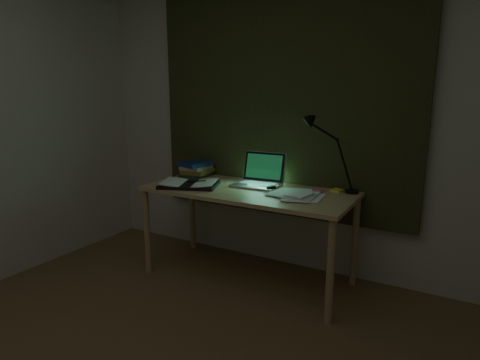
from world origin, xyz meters
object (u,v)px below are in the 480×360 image
object	(u,v)px
open_textbook	(189,184)
loose_papers	(294,194)
book_stack	(196,169)
desk	(248,235)
laptop	(256,170)
desk_lamp	(354,157)

from	to	relation	value
open_textbook	loose_papers	bearing A→B (deg)	-12.27
book_stack	desk	bearing A→B (deg)	-17.95
open_textbook	book_stack	world-z (taller)	book_stack
desk	laptop	size ratio (longest dim) A/B	3.97
loose_papers	desk_lamp	distance (m)	0.51
book_stack	desk_lamp	xyz separation A→B (m)	(1.34, 0.08, 0.20)
laptop	book_stack	xyz separation A→B (m)	(-0.63, 0.08, -0.06)
loose_papers	desk_lamp	bearing A→B (deg)	38.62
laptop	book_stack	world-z (taller)	laptop
laptop	loose_papers	distance (m)	0.40
desk	open_textbook	xyz separation A→B (m)	(-0.45, -0.13, 0.38)
book_stack	desk_lamp	world-z (taller)	desk_lamp
laptop	open_textbook	bearing A→B (deg)	-153.65
loose_papers	desk_lamp	xyz separation A→B (m)	(0.34, 0.27, 0.26)
open_textbook	loose_papers	xyz separation A→B (m)	(0.83, 0.14, -0.01)
laptop	desk_lamp	xyz separation A→B (m)	(0.71, 0.15, 0.14)
open_textbook	desk	bearing A→B (deg)	-5.52
loose_papers	open_textbook	bearing A→B (deg)	-170.70
loose_papers	desk_lamp	size ratio (longest dim) A/B	0.62
book_stack	desk_lamp	size ratio (longest dim) A/B	0.47
desk	book_stack	distance (m)	0.78
laptop	book_stack	bearing A→B (deg)	170.36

